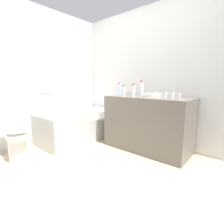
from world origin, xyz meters
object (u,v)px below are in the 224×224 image
object	(u,v)px
bathtub	(78,124)
drinking_glass_1	(179,96)
toilet	(15,135)
drinking_glass_2	(165,95)
sink_basin	(152,95)
drinking_glass_0	(172,95)
water_bottle_0	(133,90)
sink_faucet	(157,94)
water_bottle_3	(123,91)
water_bottle_2	(119,89)
water_bottle_1	(141,89)

from	to	relation	value
bathtub	drinking_glass_1	distance (m)	1.90
bathtub	toilet	bearing A→B (deg)	-179.44
bathtub	drinking_glass_2	distance (m)	1.72
bathtub	drinking_glass_2	xyz separation A→B (m)	(0.40, -1.55, 0.62)
bathtub	toilet	distance (m)	1.13
sink_basin	drinking_glass_0	bearing A→B (deg)	-92.39
toilet	water_bottle_0	distance (m)	1.90
sink_faucet	water_bottle_3	bearing A→B (deg)	117.28
water_bottle_2	water_bottle_3	distance (m)	0.15
water_bottle_3	sink_basin	bearing A→B (deg)	-79.70
bathtub	sink_faucet	bearing A→B (deg)	-64.97
sink_faucet	water_bottle_3	distance (m)	0.57
drinking_glass_1	drinking_glass_2	world-z (taller)	drinking_glass_2
bathtub	sink_basin	bearing A→B (deg)	-71.17
sink_basin	water_bottle_0	xyz separation A→B (m)	(-0.08, 0.31, 0.07)
toilet	water_bottle_1	bearing A→B (deg)	56.72
water_bottle_3	sink_faucet	bearing A→B (deg)	-62.72
water_bottle_2	drinking_glass_0	bearing A→B (deg)	-88.60
toilet	drinking_glass_0	world-z (taller)	drinking_glass_0
water_bottle_2	sink_faucet	bearing A→B (deg)	-72.23
sink_faucet	drinking_glass_0	world-z (taller)	drinking_glass_0
drinking_glass_0	water_bottle_0	bearing A→B (deg)	96.46
water_bottle_3	drinking_glass_0	distance (m)	0.82
toilet	drinking_glass_1	bearing A→B (deg)	42.91
water_bottle_3	drinking_glass_1	xyz separation A→B (m)	(0.01, -0.94, -0.05)
toilet	water_bottle_2	size ratio (longest dim) A/B	3.21
water_bottle_0	drinking_glass_0	bearing A→B (deg)	-83.54
water_bottle_1	drinking_glass_0	xyz separation A→B (m)	(0.01, -0.51, -0.08)
sink_faucet	water_bottle_0	xyz separation A→B (m)	(-0.25, 0.31, 0.07)
water_bottle_2	drinking_glass_1	xyz separation A→B (m)	(-0.05, -1.07, -0.06)
drinking_glass_2	drinking_glass_0	bearing A→B (deg)	-65.20
water_bottle_0	drinking_glass_1	xyz separation A→B (m)	(0.00, -0.74, -0.06)
water_bottle_3	drinking_glass_0	bearing A→B (deg)	-84.52
bathtub	water_bottle_1	world-z (taller)	bathtub
drinking_glass_1	water_bottle_1	bearing A→B (deg)	84.17
toilet	drinking_glass_1	size ratio (longest dim) A/B	8.89
sink_basin	water_bottle_1	world-z (taller)	water_bottle_1
drinking_glass_0	sink_faucet	bearing A→B (deg)	60.00
water_bottle_0	water_bottle_2	world-z (taller)	water_bottle_2
sink_basin	drinking_glass_0	xyz separation A→B (m)	(-0.01, -0.31, 0.02)
water_bottle_0	sink_basin	bearing A→B (deg)	-74.91
water_bottle_2	drinking_glass_2	size ratio (longest dim) A/B	2.45
drinking_glass_1	sink_faucet	bearing A→B (deg)	60.16
drinking_glass_0	water_bottle_2	bearing A→B (deg)	91.40
toilet	water_bottle_0	world-z (taller)	water_bottle_0
water_bottle_3	drinking_glass_1	distance (m)	0.94
water_bottle_2	drinking_glass_1	bearing A→B (deg)	-92.49
water_bottle_3	drinking_glass_2	world-z (taller)	water_bottle_3
toilet	drinking_glass_0	distance (m)	2.32
toilet	water_bottle_2	bearing A→B (deg)	68.59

